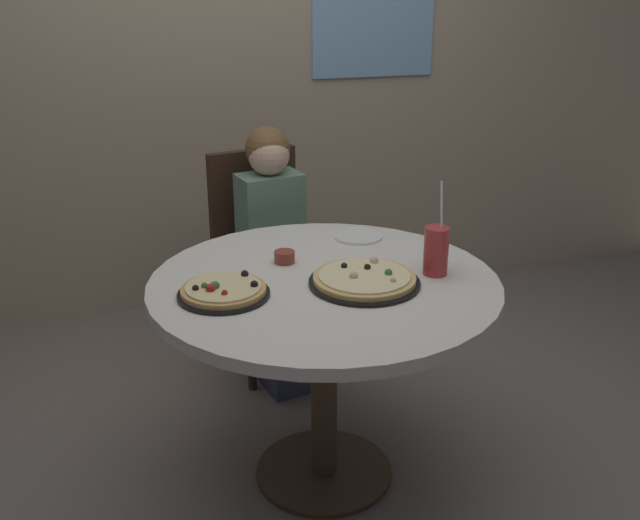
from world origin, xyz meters
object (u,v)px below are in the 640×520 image
chair_wooden (262,248)px  soda_cup (436,251)px  pizza_cheese (223,291)px  dining_table (324,311)px  plate_small (358,236)px  pizza_veggie (364,280)px  diner_child (279,272)px  sauce_bowl (285,257)px

chair_wooden → soda_cup: bearing=-68.6°
pizza_cheese → chair_wooden: bearing=71.8°
chair_wooden → pizza_cheese: 1.03m
dining_table → plate_small: 0.43m
dining_table → pizza_veggie: (0.11, -0.07, 0.12)m
diner_child → pizza_cheese: (-0.34, -0.77, 0.28)m
pizza_veggie → soda_cup: bearing=4.3°
soda_cup → sauce_bowl: soda_cup is taller
diner_child → pizza_cheese: 0.89m
diner_child → soda_cup: bearing=-66.2°
dining_table → pizza_cheese: 0.35m
dining_table → soda_cup: bearing=-7.7°
plate_small → sauce_bowl: bearing=-152.4°
pizza_cheese → sauce_bowl: 0.33m
dining_table → pizza_veggie: size_ratio=3.20×
chair_wooden → pizza_veggie: 1.02m
plate_small → dining_table: bearing=-123.6°
soda_cup → plate_small: 0.43m
chair_wooden → sauce_bowl: size_ratio=13.57×
dining_table → pizza_cheese: (-0.33, -0.03, 0.12)m
soda_cup → chair_wooden: bearing=111.4°
diner_child → pizza_veggie: 0.86m
dining_table → pizza_veggie: pizza_veggie is taller
dining_table → soda_cup: (0.36, -0.05, 0.19)m
pizza_veggie → dining_table: bearing=148.9°
pizza_cheese → plate_small: (0.56, 0.38, -0.01)m
diner_child → plate_small: size_ratio=6.01×
pizza_veggie → soda_cup: size_ratio=1.15×
soda_cup → pizza_cheese: bearing=178.8°
pizza_cheese → diner_child: bearing=66.0°
pizza_cheese → sauce_bowl: (0.24, 0.22, 0.00)m
soda_cup → diner_child: bearing=113.8°
diner_child → pizza_veggie: bearing=-83.1°
plate_small → diner_child: bearing=119.3°
diner_child → pizza_cheese: size_ratio=3.83×
chair_wooden → diner_child: bearing=-80.1°
chair_wooden → diner_child: diner_child is taller
soda_cup → plate_small: soda_cup is taller
pizza_veggie → pizza_cheese: size_ratio=1.25×
dining_table → plate_small: bearing=56.4°
chair_wooden → diner_child: 0.19m
dining_table → pizza_cheese: pizza_cheese is taller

